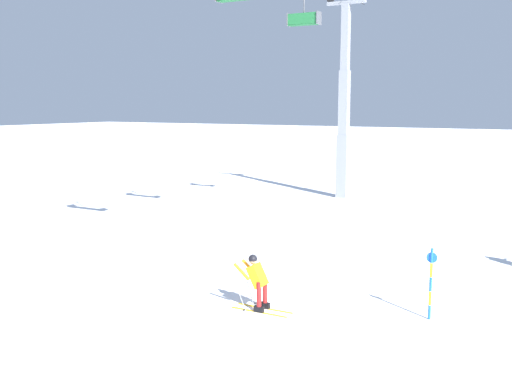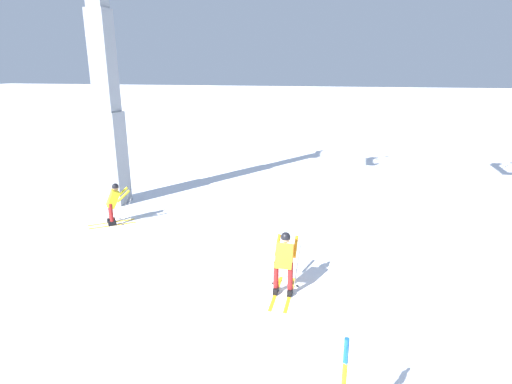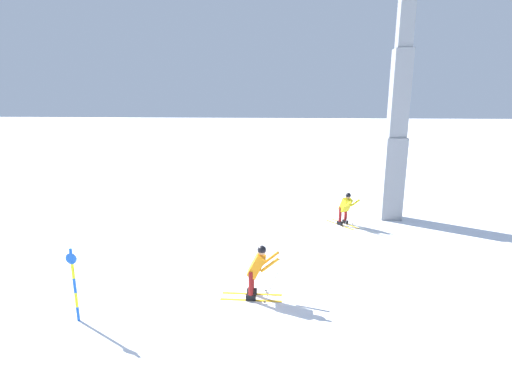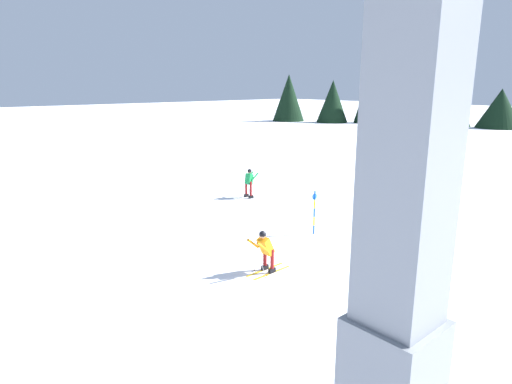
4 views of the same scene
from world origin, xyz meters
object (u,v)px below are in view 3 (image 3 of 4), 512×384
(skier_carving_main, at_px, (257,268))
(lift_tower_near, at_px, (398,113))
(skier_distant_uphill, at_px, (346,206))
(trail_marker_pole, at_px, (74,283))

(skier_carving_main, relative_size, lift_tower_near, 0.14)
(skier_carving_main, xyz_separation_m, skier_distant_uphill, (-6.84, 3.25, -0.03))
(trail_marker_pole, distance_m, skier_distant_uphill, 11.37)
(skier_carving_main, relative_size, trail_marker_pole, 0.90)
(lift_tower_near, bearing_deg, skier_distant_uphill, -59.32)
(lift_tower_near, xyz_separation_m, skier_distant_uphill, (1.33, -2.24, -4.03))
(skier_carving_main, xyz_separation_m, lift_tower_near, (-8.18, 5.49, 4.00))
(skier_carving_main, relative_size, skier_distant_uphill, 1.06)
(lift_tower_near, distance_m, skier_distant_uphill, 4.80)
(trail_marker_pole, bearing_deg, skier_carving_main, 110.56)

